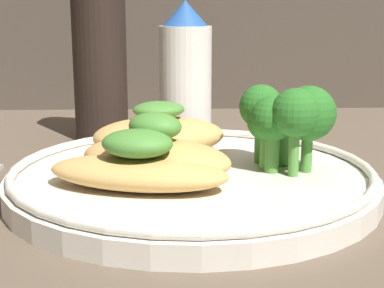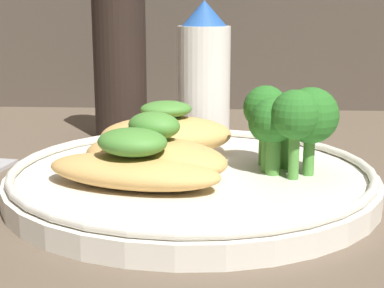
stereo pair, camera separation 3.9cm
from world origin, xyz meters
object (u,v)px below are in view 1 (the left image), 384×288
Objects in this scene: sauce_bottle at (187,74)px; pepper_grinder at (100,54)px; broccoli_bunch at (285,116)px; plate at (192,179)px.

pepper_grinder is at bearing 180.00° from sauce_bottle.
broccoli_bunch is at bearing -49.18° from pepper_grinder.
broccoli_bunch is at bearing 5.33° from plate.
sauce_bottle is at bearing 110.49° from broccoli_bunch.
sauce_bottle reaches higher than plate.
broccoli_bunch is 0.51× the size of sauce_bottle.
plate is at bearing -90.41° from sauce_bottle.
broccoli_bunch is 0.37× the size of pepper_grinder.
broccoli_bunch is at bearing -69.51° from sauce_bottle.
plate is at bearing -174.67° from broccoli_bunch.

